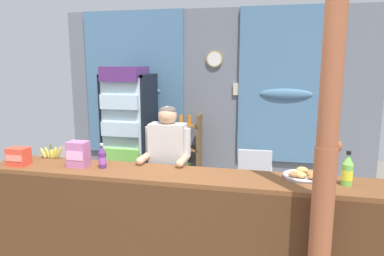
% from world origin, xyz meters
% --- Properties ---
extents(ground_plane, '(7.76, 7.76, 0.00)m').
position_xyz_m(ground_plane, '(0.00, 1.19, 0.00)').
color(ground_plane, slate).
extents(back_wall_curtained, '(4.81, 0.22, 2.73)m').
position_xyz_m(back_wall_curtained, '(-0.03, 3.03, 1.40)').
color(back_wall_curtained, slate).
rests_on(back_wall_curtained, ground).
extents(stall_counter, '(3.69, 0.50, 0.96)m').
position_xyz_m(stall_counter, '(0.11, 0.42, 0.59)').
color(stall_counter, brown).
rests_on(stall_counter, ground).
extents(timber_post, '(0.18, 0.16, 2.72)m').
position_xyz_m(timber_post, '(1.31, 0.13, 1.30)').
color(timber_post, '#995133').
rests_on(timber_post, ground).
extents(drink_fridge, '(0.67, 0.70, 1.88)m').
position_xyz_m(drink_fridge, '(-1.15, 2.39, 1.03)').
color(drink_fridge, black).
rests_on(drink_fridge, ground).
extents(bottle_shelf_rack, '(0.48, 0.28, 1.18)m').
position_xyz_m(bottle_shelf_rack, '(-0.37, 2.67, 0.61)').
color(bottle_shelf_rack, brown).
rests_on(bottle_shelf_rack, ground).
extents(plastic_lawn_chair, '(0.45, 0.45, 0.86)m').
position_xyz_m(plastic_lawn_chair, '(0.72, 2.08, 0.49)').
color(plastic_lawn_chair, silver).
rests_on(plastic_lawn_chair, ground).
extents(shopkeeper, '(0.48, 0.42, 1.51)m').
position_xyz_m(shopkeeper, '(-0.12, 0.97, 0.94)').
color(shopkeeper, '#28282D').
rests_on(shopkeeper, ground).
extents(soda_bottle_lime_soda, '(0.09, 0.09, 0.29)m').
position_xyz_m(soda_bottle_lime_soda, '(1.53, 0.54, 1.08)').
color(soda_bottle_lime_soda, '#75C64C').
rests_on(soda_bottle_lime_soda, stall_counter).
extents(soda_bottle_grape_soda, '(0.07, 0.07, 0.24)m').
position_xyz_m(soda_bottle_grape_soda, '(-0.63, 0.54, 1.06)').
color(soda_bottle_grape_soda, '#56286B').
rests_on(soda_bottle_grape_soda, stall_counter).
extents(snack_box_wafer, '(0.19, 0.14, 0.25)m').
position_xyz_m(snack_box_wafer, '(-0.87, 0.52, 1.08)').
color(snack_box_wafer, '#B76699').
rests_on(snack_box_wafer, stall_counter).
extents(snack_box_crackers, '(0.19, 0.14, 0.17)m').
position_xyz_m(snack_box_crackers, '(-1.46, 0.43, 1.04)').
color(snack_box_crackers, '#E5422D').
rests_on(snack_box_crackers, stall_counter).
extents(pastry_tray, '(0.35, 0.35, 0.07)m').
position_xyz_m(pastry_tray, '(1.21, 0.66, 0.98)').
color(pastry_tray, '#BCBCC1').
rests_on(pastry_tray, stall_counter).
extents(banana_bunch, '(0.27, 0.05, 0.16)m').
position_xyz_m(banana_bunch, '(-1.30, 0.72, 1.02)').
color(banana_bunch, '#CCC14C').
rests_on(banana_bunch, stall_counter).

